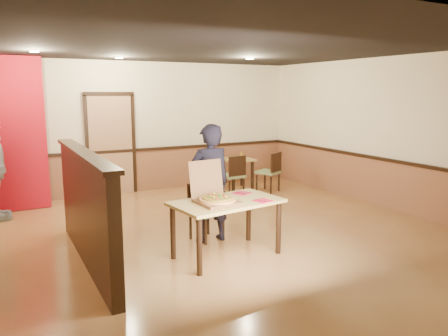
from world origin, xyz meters
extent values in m
plane|color=#B47C46|center=(0.00, 0.00, 0.00)|extent=(7.00, 7.00, 0.00)
plane|color=black|center=(0.00, 0.00, 2.80)|extent=(7.00, 7.00, 0.00)
plane|color=#FDEFC6|center=(0.00, 3.50, 1.40)|extent=(7.00, 0.00, 7.00)
plane|color=#FDEFC6|center=(3.50, 0.00, 1.40)|extent=(0.00, 7.00, 7.00)
cube|color=brown|center=(0.00, 3.47, 0.45)|extent=(7.00, 0.04, 0.90)
cube|color=black|center=(0.00, 3.45, 0.92)|extent=(7.00, 0.06, 0.06)
cube|color=brown|center=(3.47, 0.00, 0.45)|extent=(0.04, 7.00, 0.90)
cube|color=black|center=(3.45, 0.00, 0.92)|extent=(0.06, 7.00, 0.06)
cube|color=tan|center=(-0.80, 3.46, 1.05)|extent=(0.90, 0.06, 2.10)
cube|color=black|center=(-2.00, -0.20, 0.70)|extent=(0.14, 3.00, 1.40)
cube|color=black|center=(-2.00, -0.20, 1.42)|extent=(0.20, 3.10, 0.05)
cylinder|color=beige|center=(-2.30, 1.80, 2.78)|extent=(0.14, 0.14, 0.02)
cylinder|color=beige|center=(-0.80, 2.50, 2.78)|extent=(0.14, 0.14, 0.02)
cylinder|color=beige|center=(1.40, 1.50, 2.78)|extent=(0.14, 0.14, 0.02)
cube|color=tan|center=(-0.33, -0.83, 0.74)|extent=(1.51, 0.99, 0.04)
cylinder|color=black|center=(-0.91, -1.23, 0.36)|extent=(0.07, 0.07, 0.72)
cylinder|color=black|center=(-0.99, -0.59, 0.36)|extent=(0.07, 0.07, 0.72)
cylinder|color=black|center=(0.34, -1.07, 0.36)|extent=(0.07, 0.07, 0.72)
cylinder|color=black|center=(0.25, -0.42, 0.36)|extent=(0.07, 0.07, 0.72)
cube|color=olive|center=(-0.27, -0.10, 0.42)|extent=(0.51, 0.51, 0.05)
cube|color=black|center=(-0.32, 0.08, 0.64)|extent=(0.39, 0.14, 0.40)
cylinder|color=black|center=(-0.39, -0.31, 0.18)|extent=(0.04, 0.04, 0.36)
cylinder|color=black|center=(-0.48, 0.02, 0.18)|extent=(0.04, 0.04, 0.36)
cylinder|color=black|center=(-0.06, -0.22, 0.18)|extent=(0.04, 0.04, 0.36)
cylinder|color=black|center=(-0.15, 0.11, 0.18)|extent=(0.04, 0.04, 0.36)
cube|color=olive|center=(1.38, 2.13, 0.43)|extent=(0.46, 0.46, 0.06)
cube|color=black|center=(1.40, 1.93, 0.66)|extent=(0.41, 0.07, 0.41)
cylinder|color=black|center=(1.54, 2.32, 0.19)|extent=(0.04, 0.04, 0.37)
cylinder|color=black|center=(1.57, 1.97, 0.19)|extent=(0.04, 0.04, 0.37)
cylinder|color=black|center=(1.19, 2.29, 0.19)|extent=(0.04, 0.04, 0.37)
cylinder|color=black|center=(1.22, 1.94, 0.19)|extent=(0.04, 0.04, 0.37)
cube|color=olive|center=(2.28, 2.13, 0.43)|extent=(0.58, 0.58, 0.06)
cube|color=black|center=(2.37, 1.95, 0.67)|extent=(0.39, 0.22, 0.41)
cylinder|color=black|center=(2.36, 2.37, 0.19)|extent=(0.04, 0.04, 0.37)
cylinder|color=black|center=(2.52, 2.05, 0.19)|extent=(0.04, 0.04, 0.37)
cylinder|color=black|center=(2.04, 2.21, 0.19)|extent=(0.04, 0.04, 0.37)
cylinder|color=black|center=(2.20, 1.89, 0.19)|extent=(0.04, 0.04, 0.37)
cube|color=tan|center=(1.83, 2.68, 0.67)|extent=(0.65, 0.65, 0.04)
cylinder|color=black|center=(1.58, 2.44, 0.32)|extent=(0.07, 0.07, 0.65)
cylinder|color=black|center=(1.59, 2.92, 0.32)|extent=(0.07, 0.07, 0.65)
cylinder|color=black|center=(2.07, 2.43, 0.32)|extent=(0.07, 0.07, 0.65)
cylinder|color=black|center=(2.07, 2.91, 0.32)|extent=(0.07, 0.07, 0.65)
imported|color=black|center=(-0.26, -0.18, 0.86)|extent=(0.64, 0.43, 1.72)
cube|color=brown|center=(-0.50, -0.90, 0.78)|extent=(0.52, 0.52, 0.04)
cube|color=brown|center=(-0.52, -0.61, 1.03)|extent=(0.49, 0.13, 0.48)
cylinder|color=tan|center=(-0.50, -0.90, 0.81)|extent=(0.55, 0.55, 0.03)
cube|color=red|center=(0.09, -1.05, 0.76)|extent=(0.25, 0.25, 0.00)
cylinder|color=silver|center=(0.06, -1.05, 0.77)|extent=(0.05, 0.18, 0.01)
cube|color=silver|center=(0.12, -1.05, 0.77)|extent=(0.06, 0.19, 0.00)
cube|color=red|center=(0.06, -0.55, 0.76)|extent=(0.28, 0.28, 0.00)
cylinder|color=silver|center=(0.03, -0.55, 0.77)|extent=(0.08, 0.17, 0.01)
cube|color=silver|center=(0.09, -0.55, 0.77)|extent=(0.09, 0.18, 0.00)
cylinder|color=#9A6B1C|center=(1.96, 2.72, 0.76)|extent=(0.06, 0.06, 0.14)
camera|label=1|loc=(-2.94, -5.72, 2.17)|focal=35.00mm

